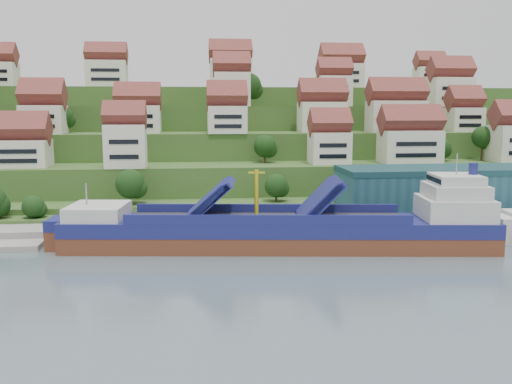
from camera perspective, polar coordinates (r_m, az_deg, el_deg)
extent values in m
plane|color=slate|center=(100.25, -1.13, -5.72)|extent=(300.00, 300.00, 0.00)
cube|color=gray|center=(117.85, 7.92, -3.12)|extent=(180.00, 14.00, 2.20)
cube|color=#2D4C1E|center=(184.41, -3.64, 1.36)|extent=(260.00, 128.00, 4.00)
cube|color=#2D4C1E|center=(188.99, -3.72, 2.60)|extent=(260.00, 118.00, 11.00)
cube|color=#2D4C1E|center=(196.64, -3.85, 3.84)|extent=(260.00, 102.00, 18.00)
cube|color=#2D4C1E|center=(204.37, -3.96, 4.99)|extent=(260.00, 86.00, 25.00)
cube|color=#2D4C1E|center=(213.20, -4.08, 5.94)|extent=(260.00, 68.00, 31.00)
cube|color=silver|center=(142.25, -22.23, 3.60)|extent=(11.59, 8.57, 6.25)
cube|color=silver|center=(133.30, -12.91, 4.50)|extent=(9.15, 7.03, 9.80)
cube|color=silver|center=(140.30, 7.33, 4.38)|extent=(9.39, 7.73, 7.66)
cube|color=silver|center=(146.23, 15.12, 4.39)|extent=(14.42, 8.26, 8.04)
cube|color=silver|center=(155.38, -20.45, 6.80)|extent=(10.45, 8.98, 7.17)
cube|color=silver|center=(153.07, -11.68, 7.13)|extent=(11.40, 7.90, 7.16)
cube|color=silver|center=(148.91, -2.92, 7.23)|extent=(9.88, 8.56, 7.02)
cube|color=silver|center=(157.82, 6.61, 7.45)|extent=(12.37, 8.36, 8.13)
cube|color=silver|center=(160.37, 13.81, 7.34)|extent=(14.95, 8.18, 8.44)
cube|color=silver|center=(170.49, 20.03, 6.82)|extent=(8.98, 8.04, 6.62)
cube|color=silver|center=(165.78, -2.44, 10.20)|extent=(10.14, 7.79, 9.51)
cube|color=silver|center=(172.78, 7.79, 9.95)|extent=(9.65, 7.14, 8.85)
cube|color=silver|center=(183.71, 18.80, 9.43)|extent=(12.25, 8.47, 8.51)
cube|color=silver|center=(186.64, -14.68, 11.35)|extent=(12.20, 7.51, 8.05)
cube|color=silver|center=(184.69, -2.57, 11.77)|extent=(12.88, 8.15, 8.84)
cube|color=silver|center=(191.08, 8.51, 11.39)|extent=(13.38, 8.73, 7.68)
cube|color=silver|center=(204.43, 16.95, 10.84)|extent=(9.55, 7.05, 7.11)
ellipsoid|color=#1B3E14|center=(125.45, 2.03, 0.65)|extent=(5.20, 5.20, 5.20)
ellipsoid|color=#1B3E14|center=(124.84, -12.47, 0.80)|extent=(6.31, 6.31, 6.31)
ellipsoid|color=#1B3E14|center=(154.08, 17.99, 4.21)|extent=(5.25, 5.25, 5.25)
ellipsoid|color=#1B3E14|center=(158.86, 21.71, 5.14)|extent=(5.57, 5.57, 5.57)
ellipsoid|color=#1B3E14|center=(141.96, 0.89, 4.61)|extent=(5.61, 5.61, 5.61)
ellipsoid|color=#1B3E14|center=(165.91, 12.86, 8.06)|extent=(4.20, 4.20, 4.20)
ellipsoid|color=#1B3E14|center=(162.14, -22.17, 6.77)|extent=(5.90, 5.90, 5.90)
ellipsoid|color=#1B3E14|center=(158.33, -18.74, 7.10)|extent=(5.46, 5.46, 5.46)
ellipsoid|color=#1B3E14|center=(171.04, -0.73, 10.58)|extent=(7.50, 7.50, 7.50)
ellipsoid|color=#1B3E14|center=(178.16, 7.67, 9.84)|extent=(4.58, 4.58, 4.58)
ellipsoid|color=#1B3E14|center=(177.12, 8.92, 9.72)|extent=(4.20, 4.20, 4.20)
ellipsoid|color=#1B3E14|center=(121.54, -21.37, -1.38)|extent=(4.47, 4.47, 4.47)
cube|color=#214F5B|center=(130.30, 21.51, 0.19)|extent=(60.00, 15.00, 10.00)
cylinder|color=gray|center=(111.68, 7.61, -1.09)|extent=(0.16, 0.16, 8.00)
cube|color=maroon|center=(111.30, 7.94, 0.75)|extent=(1.20, 0.05, 0.80)
cube|color=brown|center=(100.62, 2.24, -5.09)|extent=(75.50, 20.46, 4.79)
cube|color=navy|center=(99.94, 2.25, -3.35)|extent=(75.51, 20.57, 2.49)
cube|color=beige|center=(103.44, -15.52, -1.90)|extent=(10.82, 11.99, 2.49)
cube|color=#262628|center=(99.66, 1.15, -2.65)|extent=(48.69, 15.50, 0.29)
cube|color=navy|center=(99.52, -4.91, -0.79)|extent=(8.40, 11.36, 6.62)
cube|color=navy|center=(99.57, 6.12, -0.80)|extent=(8.04, 11.31, 6.99)
cylinder|color=gold|center=(98.94, 0.05, -0.25)|extent=(0.75, 0.75, 8.61)
cube|color=beige|center=(104.89, 19.23, -1.55)|extent=(12.72, 12.22, 3.83)
cube|color=beige|center=(104.44, 19.32, 0.10)|extent=(10.68, 10.85, 2.39)
cube|color=beige|center=(104.18, 19.37, 1.20)|extent=(8.65, 9.48, 1.72)
cylinder|color=navy|center=(104.96, 20.90, 2.17)|extent=(1.71, 1.71, 2.11)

